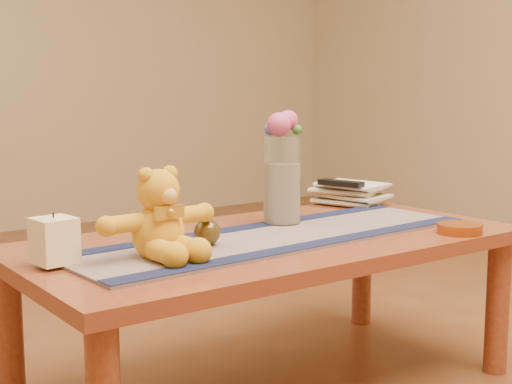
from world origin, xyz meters
TOP-DOWN VIEW (x-y plane):
  - coffee_table_top at (0.00, 0.00)m, footprint 1.40×0.70m
  - table_leg_fr at (0.64, -0.29)m, footprint 0.07×0.07m
  - table_leg_bl at (-0.64, 0.29)m, footprint 0.07×0.07m
  - table_leg_br at (0.64, 0.29)m, footprint 0.07×0.07m
  - persian_runner at (-0.00, -0.03)m, footprint 1.22×0.41m
  - runner_border_near at (0.01, -0.17)m, footprint 1.20×0.12m
  - runner_border_far at (-0.01, 0.12)m, footprint 1.20×0.12m
  - teddy_bear at (-0.38, -0.05)m, footprint 0.32×0.27m
  - pillar_candle at (-0.61, 0.03)m, footprint 0.10×0.10m
  - candle_wick at (-0.61, 0.03)m, footprint 0.00×0.00m
  - glass_vase at (0.13, 0.11)m, footprint 0.11×0.11m
  - potpourri_fill at (0.13, 0.11)m, footprint 0.09×0.09m
  - rose_left at (0.11, 0.10)m, footprint 0.07×0.07m
  - rose_right at (0.15, 0.11)m, footprint 0.06×0.06m
  - blue_flower_back at (0.14, 0.14)m, footprint 0.04×0.04m
  - blue_flower_side at (0.10, 0.13)m, footprint 0.04×0.04m
  - leaf_sprig at (0.17, 0.09)m, footprint 0.03×0.03m
  - bronze_ball at (-0.22, -0.02)m, footprint 0.08×0.08m
  - book_bottom at (0.48, 0.25)m, footprint 0.23×0.27m
  - book_lower at (0.49, 0.25)m, footprint 0.21×0.25m
  - book_upper at (0.47, 0.25)m, footprint 0.24×0.27m
  - book_top at (0.49, 0.25)m, footprint 0.21×0.26m
  - tv_remote at (0.48, 0.24)m, footprint 0.09×0.17m
  - amber_dish at (0.46, -0.28)m, footprint 0.15×0.15m

SIDE VIEW (x-z plane):
  - table_leg_fr at x=0.64m, z-range 0.00..0.41m
  - table_leg_bl at x=-0.64m, z-range 0.00..0.41m
  - table_leg_br at x=0.64m, z-range 0.00..0.41m
  - coffee_table_top at x=0.00m, z-range 0.41..0.45m
  - persian_runner at x=0.00m, z-range 0.45..0.46m
  - runner_border_near at x=0.01m, z-range 0.46..0.46m
  - runner_border_far at x=-0.01m, z-range 0.46..0.46m
  - book_bottom at x=0.48m, z-range 0.45..0.47m
  - amber_dish at x=0.46m, z-range 0.45..0.48m
  - book_lower at x=0.49m, z-range 0.47..0.49m
  - bronze_ball at x=-0.22m, z-range 0.46..0.53m
  - book_upper at x=0.47m, z-range 0.49..0.51m
  - pillar_candle at x=-0.61m, z-range 0.46..0.56m
  - book_top at x=0.49m, z-range 0.51..0.53m
  - tv_remote at x=0.48m, z-range 0.53..0.54m
  - potpourri_fill at x=0.13m, z-range 0.46..0.64m
  - teddy_bear at x=-0.38m, z-range 0.46..0.66m
  - candle_wick at x=-0.61m, z-range 0.56..0.58m
  - glass_vase at x=0.13m, z-range 0.46..0.72m
  - leaf_sprig at x=0.17m, z-range 0.72..0.75m
  - blue_flower_side at x=0.10m, z-range 0.72..0.76m
  - blue_flower_back at x=0.14m, z-range 0.72..0.77m
  - rose_left at x=0.11m, z-range 0.72..0.79m
  - rose_right at x=0.15m, z-range 0.73..0.79m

